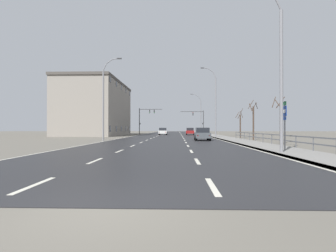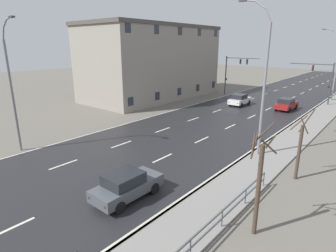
% 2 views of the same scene
% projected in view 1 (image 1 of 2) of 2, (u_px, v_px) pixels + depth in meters
% --- Properties ---
extents(ground_plane, '(160.00, 160.00, 0.12)m').
position_uv_depth(ground_plane, '(170.00, 136.00, 53.20)').
color(ground_plane, '#666056').
extents(road_asphalt_strip, '(14.00, 120.00, 0.03)m').
position_uv_depth(road_asphalt_strip, '(171.00, 134.00, 65.19)').
color(road_asphalt_strip, '#232326').
rests_on(road_asphalt_strip, ground).
extents(sidewalk_right, '(3.00, 120.00, 0.12)m').
position_uv_depth(sidewalk_right, '(207.00, 134.00, 64.92)').
color(sidewalk_right, gray).
rests_on(sidewalk_right, ground).
extents(guardrail, '(0.07, 27.76, 1.00)m').
position_uv_depth(guardrail, '(267.00, 137.00, 25.97)').
color(guardrail, '#515459').
rests_on(guardrail, ground).
extents(street_lamp_foreground, '(2.60, 0.24, 10.24)m').
position_uv_depth(street_lamp_foreground, '(278.00, 70.00, 16.45)').
color(street_lamp_foreground, slate).
rests_on(street_lamp_foreground, ground).
extents(street_lamp_midground, '(2.51, 0.24, 11.32)m').
position_uv_depth(street_lamp_midground, '(215.00, 103.00, 44.58)').
color(street_lamp_midground, slate).
rests_on(street_lamp_midground, ground).
extents(street_lamp_distant, '(2.81, 0.24, 10.52)m').
position_uv_depth(street_lamp_distant, '(200.00, 114.00, 72.71)').
color(street_lamp_distant, slate).
rests_on(street_lamp_distant, ground).
extents(street_lamp_left_bank, '(2.34, 0.24, 10.11)m').
position_uv_depth(street_lamp_left_bank, '(104.00, 100.00, 33.82)').
color(street_lamp_left_bank, slate).
rests_on(street_lamp_left_bank, ground).
extents(highway_sign, '(0.09, 0.68, 3.27)m').
position_uv_depth(highway_sign, '(285.00, 119.00, 17.98)').
color(highway_sign, slate).
rests_on(highway_sign, ground).
extents(traffic_signal_right, '(5.82, 0.36, 5.85)m').
position_uv_depth(traffic_signal_right, '(199.00, 118.00, 68.63)').
color(traffic_signal_right, '#38383A').
rests_on(traffic_signal_right, ground).
extents(traffic_signal_left, '(5.73, 0.36, 6.39)m').
position_uv_depth(traffic_signal_left, '(145.00, 116.00, 68.21)').
color(traffic_signal_left, '#38383A').
rests_on(traffic_signal_left, ground).
extents(car_mid_centre, '(1.97, 4.17, 1.57)m').
position_uv_depth(car_mid_centre, '(190.00, 131.00, 61.93)').
color(car_mid_centre, maroon).
rests_on(car_mid_centre, ground).
extents(car_near_left, '(1.86, 4.11, 1.57)m').
position_uv_depth(car_near_left, '(202.00, 134.00, 33.96)').
color(car_near_left, '#474C51').
rests_on(car_near_left, ground).
extents(car_near_right, '(1.87, 4.12, 1.57)m').
position_uv_depth(car_near_right, '(163.00, 131.00, 61.04)').
color(car_near_right, silver).
rests_on(car_near_right, ground).
extents(brick_building, '(10.88, 22.85, 11.20)m').
position_uv_depth(brick_building, '(97.00, 109.00, 58.76)').
color(brick_building, gray).
rests_on(brick_building, ground).
extents(bare_tree_near, '(1.37, 1.50, 4.59)m').
position_uv_depth(bare_tree_near, '(280.00, 121.00, 26.01)').
color(bare_tree_near, '#423328').
rests_on(bare_tree_near, ground).
extents(bare_tree_mid, '(1.22, 1.29, 5.18)m').
position_uv_depth(bare_tree_mid, '(253.00, 121.00, 35.42)').
color(bare_tree_mid, '#423328').
rests_on(bare_tree_mid, ground).
extents(bare_tree_far, '(1.22, 1.19, 4.57)m').
position_uv_depth(bare_tree_far, '(240.00, 125.00, 42.22)').
color(bare_tree_far, '#423328').
rests_on(bare_tree_far, ground).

